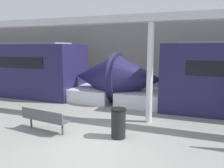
# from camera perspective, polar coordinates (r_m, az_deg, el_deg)

# --- Properties ---
(ground_plane) EXTENTS (60.00, 60.00, 0.00)m
(ground_plane) POSITION_cam_1_polar(r_m,az_deg,el_deg) (6.85, -5.53, -15.89)
(ground_plane) COLOR gray
(station_wall) EXTENTS (56.00, 0.20, 5.00)m
(station_wall) POSITION_cam_1_polar(r_m,az_deg,el_deg) (15.09, 9.77, 7.83)
(station_wall) COLOR gray
(station_wall) RESTS_ON ground_plane
(bench_near) EXTENTS (1.88, 0.67, 0.82)m
(bench_near) POSITION_cam_1_polar(r_m,az_deg,el_deg) (8.03, -17.31, -8.48)
(bench_near) COLOR #4C4F54
(bench_near) RESTS_ON ground_plane
(trash_bin) EXTENTS (0.50, 0.50, 0.99)m
(trash_bin) POSITION_cam_1_polar(r_m,az_deg,el_deg) (7.23, 1.68, -10.17)
(trash_bin) COLOR black
(trash_bin) RESTS_ON ground_plane
(support_column_near) EXTENTS (0.24, 0.24, 3.86)m
(support_column_near) POSITION_cam_1_polar(r_m,az_deg,el_deg) (8.51, 9.85, 2.63)
(support_column_near) COLOR silver
(support_column_near) RESTS_ON ground_plane
(canopy_beam) EXTENTS (28.00, 0.60, 0.28)m
(canopy_beam) POSITION_cam_1_polar(r_m,az_deg,el_deg) (8.51, 10.27, 16.59)
(canopy_beam) COLOR #B7B7BC
(canopy_beam) RESTS_ON support_column_near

